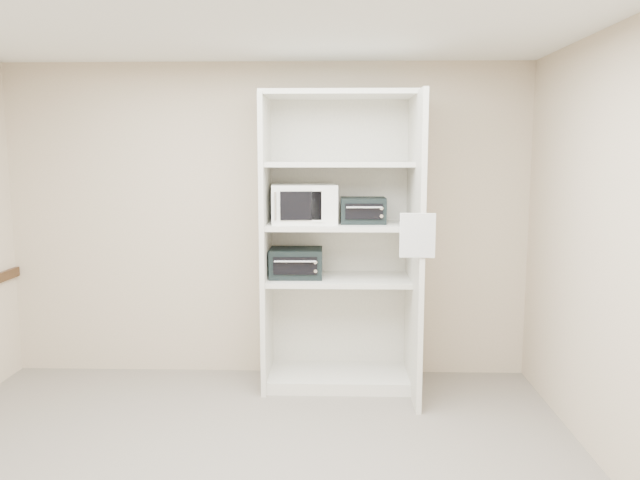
{
  "coord_description": "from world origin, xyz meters",
  "views": [
    {
      "loc": [
        0.6,
        -3.37,
        1.94
      ],
      "look_at": [
        0.47,
        1.43,
        1.27
      ],
      "focal_mm": 35.0,
      "sensor_mm": 36.0,
      "label": 1
    }
  ],
  "objects_px": {
    "shelving_unit": "(344,252)",
    "microwave": "(304,204)",
    "toaster_oven_upper": "(363,210)",
    "toaster_oven_lower": "(296,263)"
  },
  "relations": [
    {
      "from": "shelving_unit",
      "to": "microwave",
      "type": "distance_m",
      "value": 0.52
    },
    {
      "from": "shelving_unit",
      "to": "microwave",
      "type": "height_order",
      "value": "shelving_unit"
    },
    {
      "from": "toaster_oven_upper",
      "to": "microwave",
      "type": "bearing_deg",
      "value": 177.2
    },
    {
      "from": "shelving_unit",
      "to": "microwave",
      "type": "relative_size",
      "value": 4.6
    },
    {
      "from": "microwave",
      "to": "toaster_oven_lower",
      "type": "bearing_deg",
      "value": -163.96
    },
    {
      "from": "shelving_unit",
      "to": "toaster_oven_upper",
      "type": "height_order",
      "value": "shelving_unit"
    },
    {
      "from": "shelving_unit",
      "to": "microwave",
      "type": "bearing_deg",
      "value": 177.59
    },
    {
      "from": "shelving_unit",
      "to": "toaster_oven_upper",
      "type": "distance_m",
      "value": 0.37
    },
    {
      "from": "shelving_unit",
      "to": "toaster_oven_lower",
      "type": "relative_size",
      "value": 5.65
    },
    {
      "from": "toaster_oven_lower",
      "to": "shelving_unit",
      "type": "bearing_deg",
      "value": 0.49
    }
  ]
}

